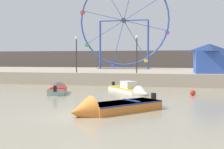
# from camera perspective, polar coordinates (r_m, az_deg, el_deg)

# --- Properties ---
(ground_plane) EXTENTS (240.00, 240.00, 0.00)m
(ground_plane) POSITION_cam_1_polar(r_m,az_deg,el_deg) (15.10, -6.17, -7.91)
(ground_plane) COLOR gray
(quay_promenade) EXTENTS (110.00, 19.53, 1.34)m
(quay_promenade) POSITION_cam_1_polar(r_m,az_deg,el_deg) (40.24, 5.69, -0.07)
(quay_promenade) COLOR tan
(quay_promenade) RESTS_ON ground_plane
(distant_town_skyline) EXTENTS (140.00, 3.00, 4.40)m
(distant_town_skyline) POSITION_cam_1_polar(r_m,az_deg,el_deg) (58.52, 7.84, 2.39)
(distant_town_skyline) COLOR #564C47
(distant_town_skyline) RESTS_ON ground_plane
(motorboat_orange_hull) EXTENTS (4.75, 5.13, 1.50)m
(motorboat_orange_hull) POSITION_cam_1_polar(r_m,az_deg,el_deg) (15.70, -0.75, -6.46)
(motorboat_orange_hull) COLOR orange
(motorboat_orange_hull) RESTS_ON ground_plane
(motorboat_white_red_stripe) EXTENTS (4.50, 5.40, 1.32)m
(motorboat_white_red_stripe) POSITION_cam_1_polar(r_m,az_deg,el_deg) (24.83, 3.67, -2.93)
(motorboat_white_red_stripe) COLOR silver
(motorboat_white_red_stripe) RESTS_ON ground_plane
(motorboat_seafoam) EXTENTS (2.26, 3.97, 1.23)m
(motorboat_seafoam) POSITION_cam_1_polar(r_m,az_deg,el_deg) (25.27, -10.25, -2.92)
(motorboat_seafoam) COLOR #93BCAD
(motorboat_seafoam) RESTS_ON ground_plane
(ferris_wheel_blue_frame) EXTENTS (13.36, 1.20, 13.84)m
(ferris_wheel_blue_frame) POSITION_cam_1_polar(r_m,az_deg,el_deg) (44.48, 2.27, 10.07)
(ferris_wheel_blue_frame) COLOR #334CA8
(ferris_wheel_blue_frame) RESTS_ON quay_promenade
(carnival_booth_blue_tent) EXTENTS (3.35, 3.78, 3.11)m
(carnival_booth_blue_tent) POSITION_cam_1_polar(r_m,az_deg,el_deg) (33.02, 18.17, 3.07)
(carnival_booth_blue_tent) COLOR #3356B7
(carnival_booth_blue_tent) RESTS_ON quay_promenade
(promenade_lamp_near) EXTENTS (0.32, 0.32, 3.97)m
(promenade_lamp_near) POSITION_cam_1_polar(r_m,az_deg,el_deg) (33.11, -6.86, 4.88)
(promenade_lamp_near) COLOR #2D2D33
(promenade_lamp_near) RESTS_ON quay_promenade
(promenade_lamp_far) EXTENTS (0.32, 0.32, 3.98)m
(promenade_lamp_far) POSITION_cam_1_polar(r_m,az_deg,el_deg) (31.37, 4.79, 5.01)
(promenade_lamp_far) COLOR #2D2D33
(promenade_lamp_far) RESTS_ON quay_promenade
(mooring_buoy_orange) EXTENTS (0.44, 0.44, 0.44)m
(mooring_buoy_orange) POSITION_cam_1_polar(r_m,az_deg,el_deg) (23.97, 15.25, -3.39)
(mooring_buoy_orange) COLOR red
(mooring_buoy_orange) RESTS_ON ground_plane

